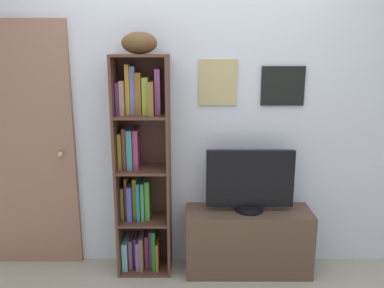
{
  "coord_description": "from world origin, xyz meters",
  "views": [
    {
      "loc": [
        -0.04,
        -1.91,
        1.73
      ],
      "look_at": [
        -0.05,
        0.85,
        1.08
      ],
      "focal_mm": 36.23,
      "sensor_mm": 36.0,
      "label": 1
    }
  ],
  "objects": [
    {
      "name": "television",
      "position": [
        0.4,
        0.93,
        0.76
      ],
      "size": [
        0.68,
        0.22,
        0.49
      ],
      "color": "black",
      "rests_on": "tv_stand"
    },
    {
      "name": "door",
      "position": [
        -1.41,
        1.08,
        0.99
      ],
      "size": [
        0.87,
        0.09,
        1.98
      ],
      "color": "#8D654F",
      "rests_on": "ground"
    },
    {
      "name": "tv_stand",
      "position": [
        0.4,
        0.93,
        0.26
      ],
      "size": [
        0.99,
        0.34,
        0.52
      ],
      "color": "brown",
      "rests_on": "ground"
    },
    {
      "name": "bookshelf",
      "position": [
        -0.45,
        0.99,
        0.82
      ],
      "size": [
        0.42,
        0.29,
        1.72
      ],
      "color": "#513125",
      "rests_on": "ground"
    },
    {
      "name": "back_wall",
      "position": [
        0.0,
        1.13,
        1.17
      ],
      "size": [
        4.8,
        0.08,
        2.33
      ],
      "color": "silver",
      "rests_on": "ground"
    },
    {
      "name": "football",
      "position": [
        -0.42,
        0.95,
        1.8
      ],
      "size": [
        0.28,
        0.2,
        0.16
      ],
      "primitive_type": "ellipsoid",
      "rotation": [
        0.0,
        0.0,
        0.15
      ],
      "color": "brown",
      "rests_on": "bookshelf"
    }
  ]
}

